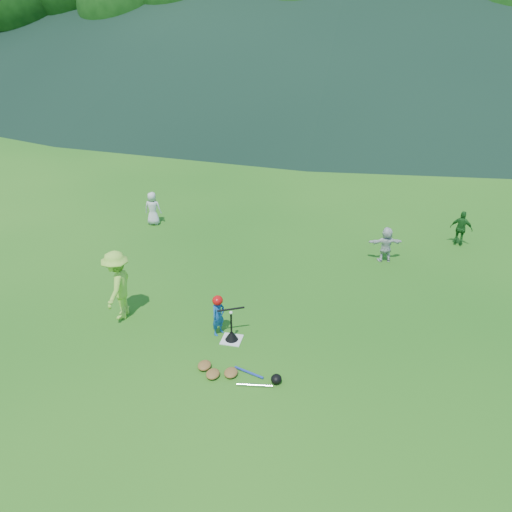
{
  "coord_description": "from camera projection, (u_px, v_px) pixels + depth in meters",
  "views": [
    {
      "loc": [
        2.57,
        -8.86,
        6.81
      ],
      "look_at": [
        0.0,
        2.5,
        0.9
      ],
      "focal_mm": 35.0,
      "sensor_mm": 36.0,
      "label": 1
    }
  ],
  "objects": [
    {
      "name": "equipment_pile",
      "position": [
        231.0,
        373.0,
        10.19
      ],
      "size": [
        1.8,
        0.57,
        0.19
      ],
      "color": "olive",
      "rests_on": "ground"
    },
    {
      "name": "outfield_fence",
      "position": [
        335.0,
        100.0,
        35.34
      ],
      "size": [
        70.07,
        0.08,
        1.33
      ],
      "color": "gray",
      "rests_on": "ground"
    },
    {
      "name": "baseball",
      "position": [
        231.0,
        313.0,
        10.97
      ],
      "size": [
        0.08,
        0.08,
        0.08
      ],
      "primitive_type": "sphere",
      "color": "white",
      "rests_on": "batting_tee"
    },
    {
      "name": "ground",
      "position": [
        232.0,
        340.0,
        11.3
      ],
      "size": [
        120.0,
        120.0,
        0.0
      ],
      "primitive_type": "plane",
      "color": "#175814",
      "rests_on": "ground"
    },
    {
      "name": "batter_child",
      "position": [
        218.0,
        316.0,
        11.31
      ],
      "size": [
        0.37,
        0.42,
        0.98
      ],
      "primitive_type": "imported",
      "rotation": [
        0.0,
        0.0,
        1.08
      ],
      "color": "#154D95",
      "rests_on": "ground"
    },
    {
      "name": "fielder_d",
      "position": [
        386.0,
        244.0,
        14.55
      ],
      "size": [
        1.04,
        0.56,
        1.07
      ],
      "primitive_type": "imported",
      "rotation": [
        0.0,
        0.0,
        3.4
      ],
      "color": "silver",
      "rests_on": "ground"
    },
    {
      "name": "batting_tee",
      "position": [
        232.0,
        335.0,
        11.24
      ],
      "size": [
        0.3,
        0.3,
        0.68
      ],
      "color": "black",
      "rests_on": "home_plate"
    },
    {
      "name": "adult_coach",
      "position": [
        118.0,
        285.0,
        11.78
      ],
      "size": [
        0.78,
        1.19,
        1.74
      ],
      "primitive_type": "imported",
      "rotation": [
        0.0,
        0.0,
        -1.45
      ],
      "color": "#9AD940",
      "rests_on": "ground"
    },
    {
      "name": "fielder_a",
      "position": [
        153.0,
        208.0,
        16.99
      ],
      "size": [
        0.59,
        0.42,
        1.15
      ],
      "primitive_type": "imported",
      "rotation": [
        0.0,
        0.0,
        3.24
      ],
      "color": "silver",
      "rests_on": "ground"
    },
    {
      "name": "batter_gear",
      "position": [
        219.0,
        301.0,
        11.12
      ],
      "size": [
        0.71,
        0.3,
        0.34
      ],
      "color": "#BB0C0C",
      "rests_on": "ground"
    },
    {
      "name": "home_plate",
      "position": [
        232.0,
        340.0,
        11.3
      ],
      "size": [
        0.45,
        0.45,
        0.02
      ],
      "primitive_type": "cube",
      "color": "silver",
      "rests_on": "ground"
    },
    {
      "name": "fielder_c",
      "position": [
        461.0,
        229.0,
        15.49
      ],
      "size": [
        0.71,
        0.45,
        1.13
      ],
      "primitive_type": "imported",
      "rotation": [
        0.0,
        0.0,
        2.86
      ],
      "color": "#1A571C",
      "rests_on": "ground"
    }
  ]
}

